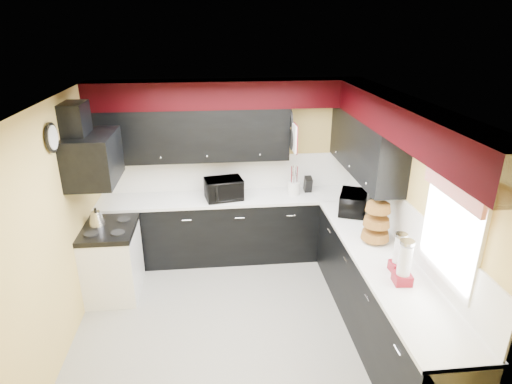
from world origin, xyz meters
TOP-DOWN VIEW (x-y plane):
  - ground at (0.00, 0.00)m, footprint 3.60×3.60m
  - wall_back at (0.00, 1.80)m, footprint 3.60×0.06m
  - wall_right at (1.80, 0.00)m, footprint 0.06×3.60m
  - wall_left at (-1.80, 0.00)m, footprint 0.06×3.60m
  - ceiling at (0.00, 0.00)m, footprint 3.60×3.60m
  - cab_back at (0.00, 1.50)m, footprint 3.60×0.60m
  - cab_right at (1.50, -0.30)m, footprint 0.60×3.00m
  - counter_back at (0.00, 1.50)m, footprint 3.62×0.64m
  - counter_right at (1.50, -0.30)m, footprint 0.64×3.02m
  - splash_back at (0.00, 1.79)m, footprint 3.60×0.02m
  - splash_right at (1.79, 0.00)m, footprint 0.02×3.60m
  - upper_back at (-0.50, 1.62)m, footprint 2.60×0.35m
  - upper_right at (1.62, 0.90)m, footprint 0.35×1.80m
  - soffit_back at (0.00, 1.62)m, footprint 3.60×0.36m
  - soffit_right at (1.62, -0.18)m, footprint 0.36×3.24m
  - stove at (-1.50, 0.75)m, footprint 0.60×0.75m
  - cooktop at (-1.50, 0.75)m, footprint 0.62×0.77m
  - hood at (-1.55, 0.75)m, footprint 0.50×0.78m
  - hood_duct at (-1.68, 0.75)m, footprint 0.24×0.40m
  - window at (1.79, -0.90)m, footprint 0.03×0.86m
  - valance at (1.73, -0.90)m, footprint 0.04×0.88m
  - pan_top at (0.82, 1.55)m, footprint 0.03×0.22m
  - pan_mid at (0.82, 1.42)m, footprint 0.03×0.28m
  - pan_low at (0.82, 1.68)m, footprint 0.03×0.24m
  - cut_board at (0.83, 1.30)m, footprint 0.03×0.26m
  - baskets at (1.52, 0.05)m, footprint 0.27×0.27m
  - clock at (-1.77, 0.25)m, footprint 0.03×0.30m
  - deco_plate at (1.77, -0.35)m, footprint 0.03×0.24m
  - toaster_oven at (-0.09, 1.43)m, footprint 0.56×0.49m
  - microwave at (1.52, 0.82)m, footprint 0.47×0.56m
  - utensil_crock at (0.89, 1.50)m, footprint 0.18×0.18m
  - knife_block at (1.10, 1.57)m, footprint 0.10×0.14m
  - kettle at (-1.64, 0.83)m, footprint 0.23×0.23m
  - dispenser_a at (1.52, -0.56)m, footprint 0.15×0.15m
  - dispenser_b at (1.48, -0.76)m, footprint 0.17×0.17m

SIDE VIEW (x-z plane):
  - ground at x=0.00m, z-range 0.00..0.00m
  - stove at x=-1.50m, z-range 0.00..0.86m
  - cab_back at x=0.00m, z-range 0.00..0.90m
  - cab_right at x=1.50m, z-range 0.00..0.90m
  - cooktop at x=-1.50m, z-range 0.86..0.92m
  - counter_back at x=0.00m, z-range 0.90..0.94m
  - counter_right at x=1.50m, z-range 0.90..0.94m
  - kettle at x=-1.64m, z-range 0.92..1.09m
  - utensil_crock at x=0.89m, z-range 0.94..1.12m
  - knife_block at x=1.10m, z-range 0.94..1.16m
  - microwave at x=1.52m, z-range 0.94..1.20m
  - toaster_oven at x=-0.09m, z-range 0.94..1.22m
  - dispenser_a at x=1.52m, z-range 0.94..1.31m
  - dispenser_b at x=1.48m, z-range 0.94..1.37m
  - baskets at x=1.52m, z-range 0.93..1.43m
  - splash_back at x=0.00m, z-range 0.94..1.44m
  - splash_right at x=1.79m, z-range 0.94..1.44m
  - wall_back at x=0.00m, z-range 0.00..2.50m
  - wall_right at x=1.80m, z-range 0.00..2.50m
  - wall_left at x=-1.80m, z-range 0.00..2.50m
  - window at x=1.79m, z-range 1.07..2.03m
  - pan_low at x=0.82m, z-range 1.51..1.93m
  - pan_mid at x=0.82m, z-range 1.52..1.98m
  - hood at x=-1.55m, z-range 1.50..2.06m
  - upper_back at x=-0.50m, z-range 1.45..2.15m
  - upper_right at x=1.62m, z-range 1.45..2.15m
  - cut_board at x=0.83m, z-range 1.62..1.98m
  - valance at x=1.73m, z-range 1.85..2.05m
  - pan_top at x=0.82m, z-range 1.80..2.20m
  - clock at x=-1.77m, z-range 2.00..2.30m
  - hood_duct at x=-1.68m, z-range 2.00..2.40m
  - deco_plate at x=1.77m, z-range 2.13..2.37m
  - soffit_back at x=0.00m, z-range 2.15..2.50m
  - soffit_right at x=1.62m, z-range 2.15..2.50m
  - ceiling at x=0.00m, z-range 2.47..2.53m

